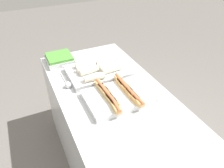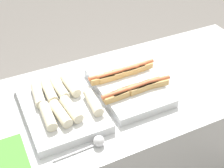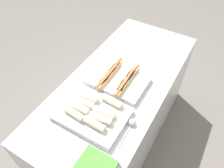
% 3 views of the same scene
% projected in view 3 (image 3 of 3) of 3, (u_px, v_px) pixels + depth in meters
% --- Properties ---
extents(ground_plane, '(12.00, 12.00, 0.00)m').
position_uv_depth(ground_plane, '(118.00, 133.00, 2.55)').
color(ground_plane, slate).
extents(counter, '(1.88, 0.82, 0.89)m').
position_uv_depth(counter, '(119.00, 111.00, 2.23)').
color(counter, silver).
rests_on(counter, ground_plane).
extents(tray_hotdogs, '(0.41, 0.48, 0.10)m').
position_uv_depth(tray_hotdogs, '(118.00, 80.00, 1.85)').
color(tray_hotdogs, silver).
rests_on(tray_hotdogs, counter).
extents(tray_wraps, '(0.38, 0.52, 0.10)m').
position_uv_depth(tray_wraps, '(92.00, 112.00, 1.62)').
color(tray_wraps, silver).
rests_on(tray_wraps, counter).
extents(serving_spoon_near, '(0.25, 0.05, 0.05)m').
position_uv_depth(serving_spoon_near, '(132.00, 124.00, 1.57)').
color(serving_spoon_near, silver).
rests_on(serving_spoon_near, counter).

